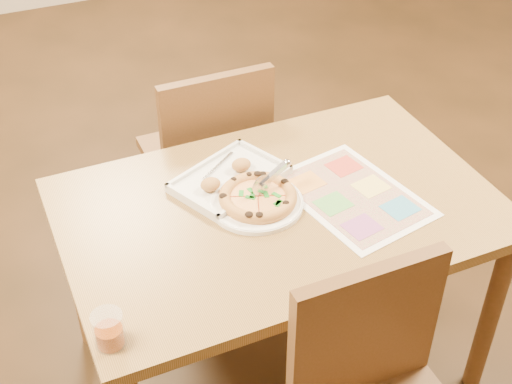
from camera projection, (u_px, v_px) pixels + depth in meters
name	position (u px, v px, depth m)	size (l,w,h in m)	color
room	(284.00, 6.00, 1.75)	(7.00, 7.00, 7.00)	#311E0D
dining_table	(279.00, 226.00, 2.19)	(1.30, 0.85, 0.72)	olive
chair_far	(210.00, 144.00, 2.67)	(0.42, 0.42, 0.47)	brown
plate	(256.00, 203.00, 2.13)	(0.28, 0.28, 0.02)	white
pizza	(258.00, 197.00, 2.13)	(0.24, 0.24, 0.04)	#DF914C
pizza_cutter	(271.00, 177.00, 2.12)	(0.13, 0.05, 0.08)	silver
appetizer_tray	(229.00, 179.00, 2.22)	(0.40, 0.35, 0.06)	silver
glass_tumbler	(109.00, 332.00, 1.69)	(0.08, 0.08, 0.10)	#87360A
menu	(352.00, 195.00, 2.17)	(0.32, 0.45, 0.01)	white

